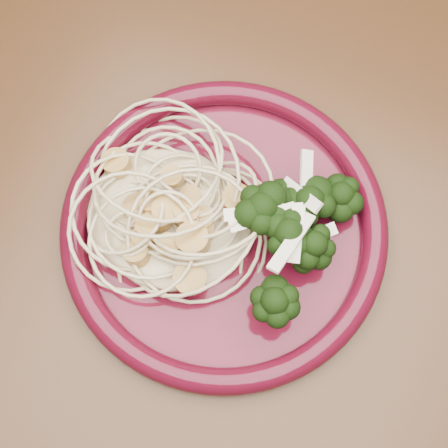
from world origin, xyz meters
name	(u,v)px	position (x,y,z in m)	size (l,w,h in m)	color
dining_table	(330,233)	(0.00, 0.00, 0.65)	(1.20, 0.80, 0.75)	#472814
dinner_plate	(224,227)	(-0.09, -0.07, 0.76)	(0.35, 0.35, 0.02)	#4E0B1B
spaghetti_pile	(169,213)	(-0.14, -0.08, 0.77)	(0.15, 0.13, 0.03)	beige
scallop_cluster	(165,197)	(-0.14, -0.08, 0.81)	(0.14, 0.14, 0.05)	tan
broccoli_pile	(294,231)	(-0.03, -0.06, 0.78)	(0.10, 0.16, 0.06)	black
onion_garnish	(298,218)	(-0.03, -0.06, 0.82)	(0.07, 0.10, 0.06)	#F3E8CD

